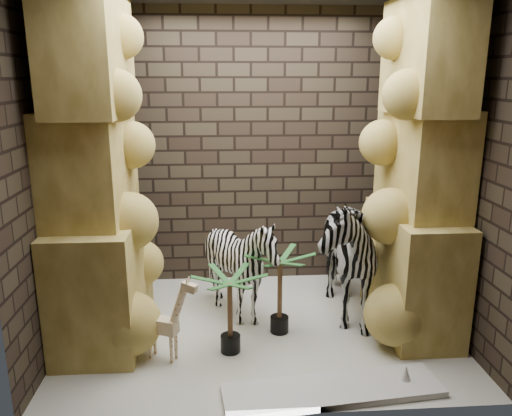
{
  "coord_description": "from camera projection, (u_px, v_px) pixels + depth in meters",
  "views": [
    {
      "loc": [
        -0.34,
        -4.27,
        2.3
      ],
      "look_at": [
        -0.02,
        0.15,
        1.13
      ],
      "focal_mm": 35.48,
      "sensor_mm": 36.0,
      "label": 1
    }
  ],
  "objects": [
    {
      "name": "zebra_left",
      "position": [
        241.0,
        271.0,
        4.81
      ],
      "size": [
        1.11,
        1.26,
        0.98
      ],
      "primitive_type": "imported",
      "rotation": [
        0.0,
        0.0,
        -0.24
      ],
      "color": "white",
      "rests_on": "floor"
    },
    {
      "name": "rock_pillar_right",
      "position": [
        421.0,
        169.0,
        4.45
      ],
      "size": [
        0.58,
        1.25,
        3.0
      ],
      "primitive_type": null,
      "color": "#D8BF69",
      "rests_on": "floor"
    },
    {
      "name": "zebra_right",
      "position": [
        336.0,
        240.0,
        4.86
      ],
      "size": [
        0.73,
        1.3,
        1.52
      ],
      "primitive_type": "imported",
      "rotation": [
        0.0,
        0.0,
        0.03
      ],
      "color": "white",
      "rests_on": "floor"
    },
    {
      "name": "giraffe_toy",
      "position": [
        161.0,
        316.0,
        4.13
      ],
      "size": [
        0.42,
        0.29,
        0.78
      ],
      "primitive_type": null,
      "rotation": [
        0.0,
        0.0,
        -0.42
      ],
      "color": "beige",
      "rests_on": "floor"
    },
    {
      "name": "wall_front",
      "position": [
        276.0,
        208.0,
        3.14
      ],
      "size": [
        3.5,
        0.0,
        3.5
      ],
      "primitive_type": "plane",
      "rotation": [
        -1.57,
        0.0,
        0.0
      ],
      "color": "black",
      "rests_on": "ground"
    },
    {
      "name": "floor",
      "position": [
        260.0,
        328.0,
        4.73
      ],
      "size": [
        3.5,
        3.5,
        0.0
      ],
      "primitive_type": "plane",
      "color": "beige",
      "rests_on": "ground"
    },
    {
      "name": "rock_pillar_left",
      "position": [
        94.0,
        173.0,
        4.25
      ],
      "size": [
        0.68,
        1.3,
        3.0
      ],
      "primitive_type": null,
      "color": "#D8BF69",
      "rests_on": "floor"
    },
    {
      "name": "wall_back",
      "position": [
        251.0,
        150.0,
        5.55
      ],
      "size": [
        3.5,
        0.0,
        3.5
      ],
      "primitive_type": "plane",
      "rotation": [
        1.57,
        0.0,
        0.0
      ],
      "color": "black",
      "rests_on": "ground"
    },
    {
      "name": "palm_back",
      "position": [
        230.0,
        313.0,
        4.25
      ],
      "size": [
        0.36,
        0.36,
        0.73
      ],
      "primitive_type": null,
      "color": "#194C22",
      "rests_on": "floor"
    },
    {
      "name": "wall_left",
      "position": [
        52.0,
        174.0,
        4.23
      ],
      "size": [
        0.0,
        3.0,
        3.0
      ],
      "primitive_type": "plane",
      "rotation": [
        1.57,
        0.0,
        1.57
      ],
      "color": "black",
      "rests_on": "ground"
    },
    {
      "name": "wall_right",
      "position": [
        457.0,
        168.0,
        4.47
      ],
      "size": [
        0.0,
        3.0,
        3.0
      ],
      "primitive_type": "plane",
      "rotation": [
        1.57,
        0.0,
        -1.57
      ],
      "color": "black",
      "rests_on": "ground"
    },
    {
      "name": "surfboard",
      "position": [
        333.0,
        390.0,
        3.76
      ],
      "size": [
        1.68,
        0.58,
        0.05
      ],
      "primitive_type": "cube",
      "rotation": [
        0.0,
        0.0,
        0.11
      ],
      "color": "silver",
      "rests_on": "floor"
    },
    {
      "name": "palm_front",
      "position": [
        280.0,
        292.0,
        4.58
      ],
      "size": [
        0.36,
        0.36,
        0.78
      ],
      "primitive_type": null,
      "color": "#194C22",
      "rests_on": "floor"
    }
  ]
}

